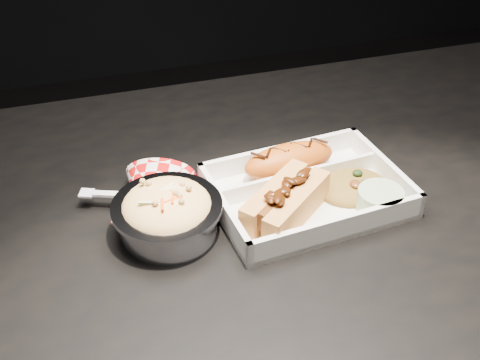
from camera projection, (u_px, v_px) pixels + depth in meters
name	position (u px, v px, depth m)	size (l,w,h in m)	color
dining_table	(285.00, 260.00, 0.86)	(1.20, 0.80, 0.75)	black
food_tray	(306.00, 194.00, 0.81)	(0.27, 0.20, 0.04)	silver
fried_pastry	(289.00, 160.00, 0.84)	(0.14, 0.05, 0.05)	#C45613
hotdog	(286.00, 200.00, 0.77)	(0.14, 0.13, 0.06)	#DD964B
fried_rice_mound	(353.00, 180.00, 0.82)	(0.10, 0.08, 0.03)	olive
cupcake_liner	(380.00, 200.00, 0.78)	(0.06, 0.06, 0.03)	#9FB98C
foil_coleslaw_cup	(167.00, 212.00, 0.75)	(0.14, 0.14, 0.07)	silver
napkin_fork	(154.00, 199.00, 0.80)	(0.18, 0.15, 0.10)	red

